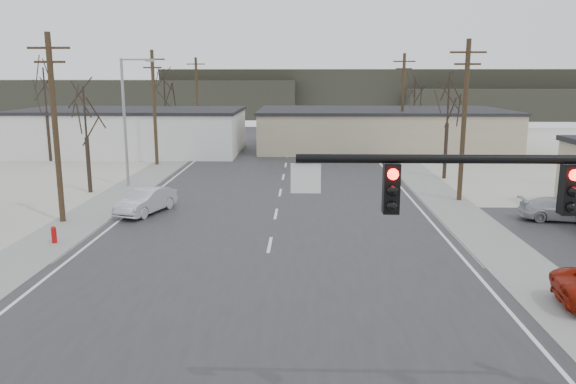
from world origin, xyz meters
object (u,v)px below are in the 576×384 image
fire_hydrant (54,235)px  car_far_a (344,145)px  sedan_crossing (146,201)px  car_parked_silver (560,209)px  car_far_b (289,131)px

fire_hydrant → car_far_a: size_ratio=0.16×
sedan_crossing → car_parked_silver: 23.08m
car_far_a → sedan_crossing: bearing=69.7°
fire_hydrant → car_parked_silver: car_parked_silver is taller
car_parked_silver → car_far_a: bearing=25.8°
sedan_crossing → car_far_b: size_ratio=1.08×
sedan_crossing → car_parked_silver: (23.06, -1.00, -0.12)m
sedan_crossing → car_far_b: 42.11m
car_far_a → fire_hydrant: bearing=70.0°
car_far_a → car_parked_silver: 29.43m
sedan_crossing → car_far_a: bearing=82.2°
car_far_b → car_parked_silver: bearing=-66.2°
sedan_crossing → car_parked_silver: size_ratio=1.04×
car_parked_silver → car_far_b: bearing=26.9°
fire_hydrant → car_parked_silver: bearing=11.0°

